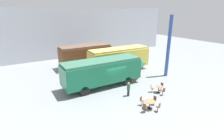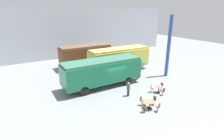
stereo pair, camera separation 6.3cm
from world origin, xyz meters
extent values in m
plane|color=gray|center=(0.00, 0.00, 0.00)|extent=(80.00, 80.00, 0.00)
cube|color=#B2B7C1|center=(0.00, 15.82, 4.50)|extent=(44.00, 0.15, 9.00)
cube|color=brown|center=(0.18, 8.75, 1.91)|extent=(7.80, 2.79, 2.51)
cube|color=brown|center=(0.18, 8.75, 3.28)|extent=(7.65, 2.57, 0.24)
cylinder|color=black|center=(2.52, 7.41, 0.50)|extent=(1.01, 0.12, 1.01)
cylinder|color=black|center=(2.52, 10.09, 0.50)|extent=(1.01, 0.12, 1.01)
cylinder|color=black|center=(-2.16, 7.41, 0.50)|extent=(1.01, 0.12, 1.01)
cylinder|color=black|center=(-2.16, 10.09, 0.50)|extent=(1.01, 0.12, 1.01)
cube|color=#E0C64C|center=(3.54, 4.17, 1.89)|extent=(8.92, 2.60, 2.59)
cube|color=tan|center=(3.54, 4.17, 3.30)|extent=(8.74, 2.39, 0.24)
cylinder|color=black|center=(6.21, 2.93, 0.45)|extent=(0.91, 0.12, 0.91)
cylinder|color=black|center=(6.21, 5.41, 0.45)|extent=(0.91, 0.12, 0.91)
cylinder|color=black|center=(0.86, 2.93, 0.45)|extent=(0.91, 0.12, 0.91)
cylinder|color=black|center=(0.86, 5.41, 0.45)|extent=(0.91, 0.12, 0.91)
cube|color=#196B47|center=(-1.10, 0.60, 1.81)|extent=(9.15, 2.80, 2.30)
cone|color=#196B47|center=(4.47, 0.60, 1.81)|extent=(2.00, 2.19, 2.19)
cube|color=#366B54|center=(-1.10, 0.60, 3.08)|extent=(8.97, 2.58, 0.24)
cylinder|color=black|center=(1.64, -0.74, 0.51)|extent=(1.01, 0.12, 1.01)
cylinder|color=black|center=(1.64, 1.94, 0.51)|extent=(1.01, 0.12, 1.01)
cylinder|color=black|center=(-3.85, -0.74, 0.51)|extent=(1.01, 0.12, 1.01)
cylinder|color=black|center=(-3.85, 1.94, 0.51)|extent=(1.01, 0.12, 1.01)
cylinder|color=black|center=(0.25, -6.04, 0.01)|extent=(0.44, 0.44, 0.02)
cylinder|color=black|center=(0.25, -6.04, 0.35)|extent=(0.08, 0.08, 0.67)
cylinder|color=#9E754C|center=(0.25, -6.04, 0.70)|extent=(0.98, 0.98, 0.03)
cylinder|color=black|center=(3.33, -4.07, 0.01)|extent=(0.44, 0.44, 0.02)
cylinder|color=black|center=(3.33, -4.07, 0.37)|extent=(0.08, 0.08, 0.70)
cylinder|color=#9E754C|center=(3.33, -4.07, 0.74)|extent=(0.77, 0.77, 0.03)
cylinder|color=black|center=(0.00, -5.29, 0.21)|extent=(0.06, 0.06, 0.42)
cylinder|color=brown|center=(0.00, -5.29, 0.43)|extent=(0.36, 0.36, 0.03)
cube|color=brown|center=(-0.04, -5.14, 0.66)|extent=(0.29, 0.13, 0.42)
cylinder|color=black|center=(-0.50, -6.29, 0.21)|extent=(0.06, 0.06, 0.42)
cylinder|color=brown|center=(-0.50, -6.29, 0.43)|extent=(0.36, 0.36, 0.03)
cube|color=brown|center=(-0.64, -6.34, 0.66)|extent=(0.13, 0.29, 0.42)
cylinder|color=black|center=(0.50, -6.79, 0.21)|extent=(0.06, 0.06, 0.42)
cylinder|color=brown|center=(0.50, -6.79, 0.43)|extent=(0.36, 0.36, 0.03)
cube|color=brown|center=(0.55, -6.94, 0.66)|extent=(0.29, 0.13, 0.42)
cylinder|color=black|center=(1.00, -5.79, 0.21)|extent=(0.06, 0.06, 0.42)
cylinder|color=brown|center=(1.00, -5.79, 0.43)|extent=(0.36, 0.36, 0.03)
cube|color=brown|center=(1.15, -5.74, 0.66)|extent=(0.13, 0.29, 0.42)
cylinder|color=black|center=(3.23, -4.74, 0.21)|extent=(0.06, 0.06, 0.42)
cylinder|color=brown|center=(3.23, -4.74, 0.43)|extent=(0.36, 0.36, 0.03)
cube|color=brown|center=(3.21, -4.90, 0.66)|extent=(0.29, 0.08, 0.42)
cylinder|color=black|center=(3.97, -3.81, 0.21)|extent=(0.06, 0.06, 0.42)
cylinder|color=brown|center=(3.97, -3.81, 0.43)|extent=(0.36, 0.36, 0.03)
cube|color=brown|center=(4.11, -3.75, 0.66)|extent=(0.14, 0.28, 0.42)
cylinder|color=black|center=(2.79, -3.64, 0.21)|extent=(0.06, 0.06, 0.42)
cylinder|color=brown|center=(2.79, -3.64, 0.43)|extent=(0.36, 0.36, 0.03)
cube|color=brown|center=(2.67, -3.55, 0.66)|extent=(0.21, 0.25, 0.42)
cylinder|color=#262633|center=(0.03, -3.04, 0.35)|extent=(0.24, 0.24, 0.70)
cylinder|color=#266638|center=(0.03, -3.04, 1.01)|extent=(0.34, 0.34, 0.62)
sphere|color=tan|center=(0.03, -3.04, 1.42)|extent=(0.20, 0.20, 0.20)
cylinder|color=#2D519E|center=(8.00, -0.71, 4.00)|extent=(0.44, 0.44, 8.00)
camera|label=1|loc=(-9.77, -16.30, 8.36)|focal=28.00mm
camera|label=2|loc=(-9.72, -16.33, 8.36)|focal=28.00mm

